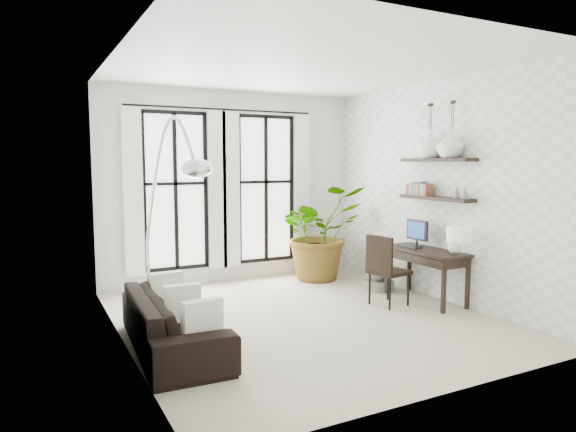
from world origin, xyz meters
TOP-DOWN VIEW (x-y plane):
  - floor at (0.00, 0.00)m, footprint 5.00×5.00m
  - ceiling at (0.00, 0.00)m, footprint 5.00×5.00m
  - wall_left at (-2.25, 0.00)m, footprint 0.00×5.00m
  - wall_right at (2.25, 0.00)m, footprint 0.00×5.00m
  - wall_back at (0.00, 2.50)m, footprint 4.50×0.00m
  - windows at (-0.20, 2.43)m, footprint 3.26×0.13m
  - wall_shelves at (2.11, -0.07)m, footprint 0.25×1.30m
  - sofa at (-1.80, -0.33)m, footprint 0.92×2.13m
  - throw_pillows at (-1.70, -0.33)m, footprint 0.40×1.52m
  - plant at (1.34, 1.86)m, footprint 1.47×1.28m
  - desk at (1.95, -0.16)m, footprint 0.55×1.29m
  - desk_chair at (1.28, -0.03)m, footprint 0.55×0.55m
  - arc_lamp at (-1.70, 0.05)m, footprint 0.76×1.03m
  - buddha at (1.77, 0.74)m, footprint 0.49×0.49m
  - vase_a at (2.11, -0.36)m, footprint 0.37×0.37m
  - vase_b at (2.11, 0.04)m, footprint 0.37×0.37m

SIDE VIEW (x-z plane):
  - floor at x=0.00m, z-range 0.00..0.00m
  - sofa at x=-1.80m, z-range 0.00..0.61m
  - buddha at x=1.77m, z-range -0.07..0.80m
  - throw_pillows at x=-1.70m, z-range 0.30..0.70m
  - desk_chair at x=1.28m, z-range 0.07..1.07m
  - desk at x=1.95m, z-range 0.14..1.29m
  - plant at x=1.34m, z-range 0.00..1.63m
  - windows at x=-0.20m, z-range 0.24..2.88m
  - wall_left at x=-2.25m, z-range -0.90..4.10m
  - wall_right at x=2.25m, z-range -0.90..4.10m
  - wall_back at x=0.00m, z-range -0.65..3.85m
  - wall_shelves at x=2.11m, z-range 1.43..2.03m
  - arc_lamp at x=-1.70m, z-range 0.65..3.18m
  - vase_a at x=2.11m, z-range 2.07..2.46m
  - vase_b at x=2.11m, z-range 2.07..2.46m
  - ceiling at x=0.00m, z-range 3.20..3.20m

